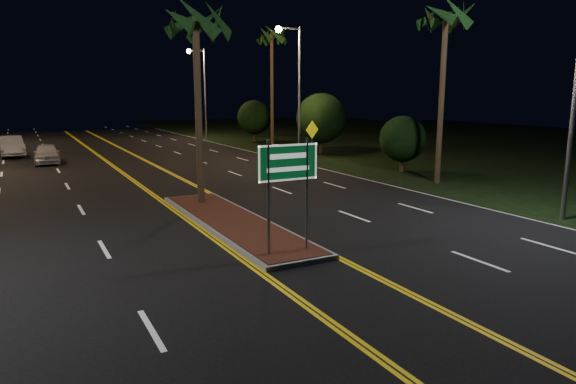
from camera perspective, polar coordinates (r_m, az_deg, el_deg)
ground at (r=12.38m, az=6.15°, el=-10.75°), size 120.00×120.00×0.00m
grass_right at (r=50.43m, az=18.82°, el=5.09°), size 40.00×110.00×0.01m
median_island at (r=18.30m, az=-6.15°, el=-3.33°), size 2.25×10.25×0.17m
highway_sign at (r=14.08m, az=0.00°, el=2.10°), size 1.80×0.08×3.20m
streetlight_right_near at (r=20.65m, az=28.98°, el=12.62°), size 1.91×0.44×9.00m
streetlight_right_mid at (r=35.87m, az=0.73°, el=12.61°), size 1.91×0.44×9.00m
streetlight_right_far at (r=54.29m, az=-9.61°, el=11.86°), size 1.91×0.44×9.00m
palm_median at (r=21.22m, az=-10.25°, el=18.07°), size 2.40×2.40×8.30m
palm_right_near at (r=27.47m, az=17.16°, el=18.06°), size 2.40×2.40×9.30m
palm_right_far at (r=44.21m, az=-1.83°, el=16.80°), size 2.40×2.40×10.30m
shrub_near at (r=30.97m, az=12.61°, el=5.77°), size 2.70×2.70×3.30m
shrub_mid at (r=39.32m, az=3.70°, el=8.17°), size 3.78×3.78×4.62m
shrub_far at (r=49.88m, az=-3.79°, el=8.28°), size 3.24×3.24×3.96m
car_near at (r=37.67m, az=-25.25°, el=4.06°), size 2.19×4.71×1.54m
car_far at (r=43.17m, az=-28.46°, el=4.66°), size 2.70×5.42×1.75m
warning_sign at (r=34.23m, az=2.69°, el=6.32°), size 1.14×0.37×2.81m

